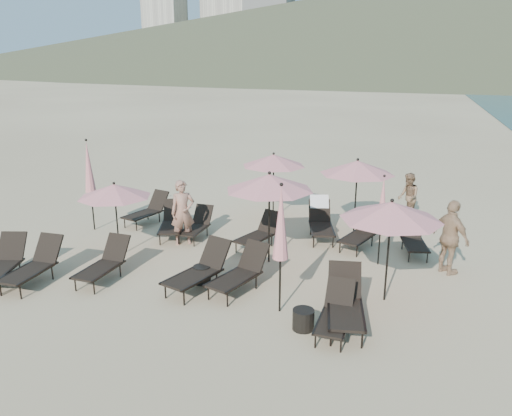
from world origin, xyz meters
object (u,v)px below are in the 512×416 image
(lounger_5, at_px, (335,313))
(beachgoer_b, at_px, (408,197))
(lounger_13, at_px, (2,262))
(umbrella_open_2, at_px, (391,211))
(lounger_11, at_px, (413,239))
(lounger_4, at_px, (345,302))
(lounger_12, at_px, (172,222))
(lounger_2, at_px, (200,269))
(lounger_7, at_px, (197,225))
(umbrella_open_0, at_px, (114,191))
(beachgoer_c, at_px, (451,238))
(umbrella_closed_1, at_px, (382,203))
(lounger_10, at_px, (361,232))
(lounger_0, at_px, (34,264))
(lounger_3, at_px, (240,272))
(umbrella_closed_2, at_px, (89,167))
(lounger_9, at_px, (321,220))
(umbrella_open_4, at_px, (357,167))
(umbrella_open_3, at_px, (274,160))
(umbrella_closed_0, at_px, (281,224))
(side_table_1, at_px, (303,319))
(lounger_6, at_px, (148,210))
(lounger_8, at_px, (260,232))
(lounger_1, at_px, (104,262))
(umbrella_open_1, at_px, (269,182))
(side_table_0, at_px, (202,274))

(lounger_5, distance_m, beachgoer_b, 7.76)
(lounger_13, bearing_deg, umbrella_open_2, -5.41)
(lounger_11, distance_m, beachgoer_b, 2.98)
(lounger_4, xyz_separation_m, lounger_12, (-5.59, 3.66, -0.04))
(lounger_2, relative_size, beachgoer_b, 1.21)
(lounger_7, bearing_deg, lounger_13, -126.60)
(umbrella_open_0, relative_size, beachgoer_c, 1.10)
(lounger_11, distance_m, umbrella_closed_1, 1.86)
(lounger_10, relative_size, beachgoer_b, 1.09)
(lounger_7, bearing_deg, lounger_0, -119.68)
(lounger_3, height_order, lounger_13, lounger_13)
(lounger_2, relative_size, umbrella_closed_2, 0.67)
(lounger_9, height_order, lounger_11, lounger_9)
(lounger_13, distance_m, umbrella_open_2, 8.98)
(lounger_9, bearing_deg, umbrella_open_4, 10.97)
(umbrella_open_0, xyz_separation_m, umbrella_open_3, (3.05, 4.37, 0.16))
(umbrella_closed_0, xyz_separation_m, side_table_1, (0.62, -0.56, -1.71))
(lounger_5, distance_m, lounger_10, 4.73)
(umbrella_open_2, bearing_deg, umbrella_open_4, 105.81)
(lounger_7, distance_m, beachgoer_c, 6.94)
(lounger_0, xyz_separation_m, lounger_6, (0.30, 4.78, -0.02))
(lounger_9, bearing_deg, lounger_5, -92.29)
(lounger_6, height_order, beachgoer_b, beachgoer_b)
(lounger_7, height_order, lounger_10, lounger_10)
(lounger_4, bearing_deg, lounger_8, 118.63)
(umbrella_open_0, xyz_separation_m, side_table_1, (5.50, -2.25, -1.59))
(lounger_3, xyz_separation_m, umbrella_open_2, (3.16, 0.49, 1.58))
(lounger_1, distance_m, umbrella_closed_1, 6.89)
(lounger_0, distance_m, lounger_5, 7.05)
(lounger_2, xyz_separation_m, lounger_12, (-2.20, 3.02, -0.03))
(lounger_9, relative_size, lounger_10, 1.10)
(lounger_7, bearing_deg, lounger_4, -36.64)
(lounger_11, relative_size, umbrella_open_0, 0.77)
(umbrella_open_4, height_order, umbrella_closed_2, umbrella_closed_2)
(lounger_4, xyz_separation_m, beachgoer_c, (2.06, 3.23, 0.44))
(lounger_6, relative_size, beachgoer_c, 0.93)
(lounger_4, xyz_separation_m, umbrella_open_1, (-2.31, 2.60, 1.64))
(umbrella_open_1, height_order, umbrella_open_2, umbrella_open_1)
(umbrella_closed_1, height_order, side_table_0, umbrella_closed_1)
(umbrella_open_0, relative_size, side_table_1, 4.73)
(lounger_10, height_order, umbrella_open_1, umbrella_open_1)
(side_table_0, bearing_deg, side_table_1, -26.46)
(lounger_1, distance_m, lounger_7, 3.45)
(lounger_3, distance_m, umbrella_open_3, 5.63)
(lounger_0, distance_m, lounger_10, 8.42)
(umbrella_open_2, xyz_separation_m, beachgoer_b, (0.32, 6.02, -1.25))
(umbrella_closed_0, bearing_deg, umbrella_open_3, 106.78)
(lounger_4, distance_m, umbrella_open_0, 6.63)
(lounger_4, xyz_separation_m, umbrella_open_2, (0.69, 1.30, 1.55))
(umbrella_closed_0, height_order, umbrella_closed_2, umbrella_closed_2)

